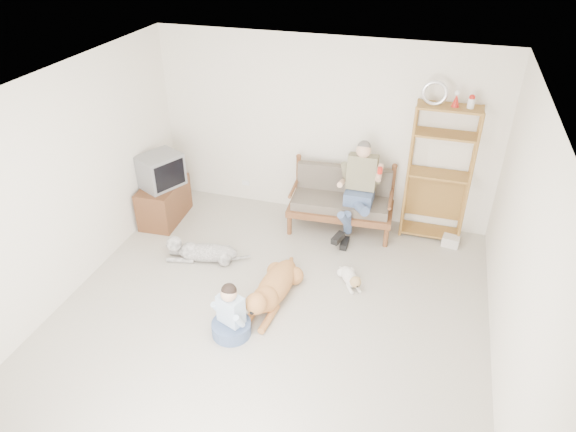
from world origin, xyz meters
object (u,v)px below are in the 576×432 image
(loveseat, at_px, (342,199))
(golden_retriever, at_px, (272,290))
(etagere, at_px, (439,173))
(tv_stand, at_px, (164,202))

(loveseat, bearing_deg, golden_retriever, -107.01)
(etagere, relative_size, golden_retriever, 1.53)
(tv_stand, bearing_deg, loveseat, 8.70)
(loveseat, relative_size, tv_stand, 1.66)
(loveseat, xyz_separation_m, etagere, (1.29, 0.19, 0.52))
(tv_stand, bearing_deg, golden_retriever, -35.06)
(loveseat, height_order, etagere, etagere)
(loveseat, distance_m, golden_retriever, 1.98)
(loveseat, height_order, tv_stand, loveseat)
(etagere, relative_size, tv_stand, 2.46)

